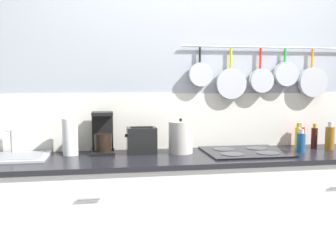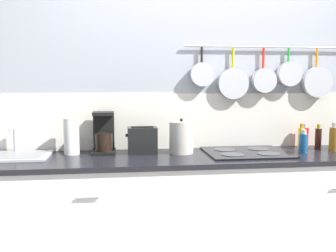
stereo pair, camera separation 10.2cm
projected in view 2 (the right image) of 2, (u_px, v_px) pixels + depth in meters
wall_back at (200, 101)px, 2.97m from camera, size 7.20×0.14×2.60m
cabinet_base at (209, 218)px, 2.73m from camera, size 3.35×0.59×0.87m
countertop at (209, 158)px, 2.68m from camera, size 3.39×0.61×0.03m
sink_basin at (11, 155)px, 2.61m from camera, size 0.53×0.37×0.20m
paper_towel_roll at (71, 136)px, 2.70m from camera, size 0.11×0.11×0.26m
coffee_maker at (104, 136)px, 2.75m from camera, size 0.17×0.21×0.30m
toaster at (142, 140)px, 2.73m from camera, size 0.23×0.14×0.20m
kettle at (181, 137)px, 2.74m from camera, size 0.18×0.18×0.26m
cooktop at (246, 152)px, 2.75m from camera, size 0.59×0.50×0.01m
bottle_sesame_oil at (304, 143)px, 2.74m from camera, size 0.06×0.06×0.17m
bottle_cooking_wine at (301, 138)px, 2.91m from camera, size 0.05×0.05×0.20m
bottle_olive_oil at (304, 137)px, 3.01m from camera, size 0.07×0.07×0.19m
bottle_hot_sauce at (318, 138)px, 2.93m from camera, size 0.05×0.05×0.19m
bottle_dish_soap at (334, 138)px, 2.84m from camera, size 0.07×0.07×0.22m
bottle_vinegar at (335, 139)px, 2.96m from camera, size 0.06×0.06×0.17m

